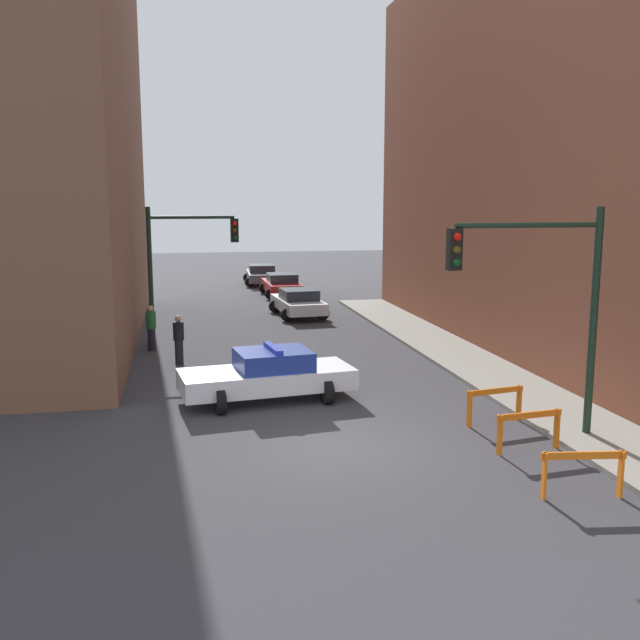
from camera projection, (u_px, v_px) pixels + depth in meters
The scene contains 13 objects.
ground_plane at pixel (335, 447), 15.94m from camera, with size 120.00×120.00×0.00m, color #38383D.
sidewalk_right at pixel (587, 428), 17.11m from camera, with size 2.40×44.00×0.12m.
traffic_light_near at pixel (548, 288), 15.80m from camera, with size 3.64×0.35×5.20m.
traffic_light_far at pixel (179, 255), 26.93m from camera, with size 3.44×0.35×5.20m.
police_car at pixel (269, 375), 19.53m from camera, with size 4.90×2.75×1.52m.
parked_car_near at pixel (298, 302), 33.61m from camera, with size 2.49×4.43×1.31m.
parked_car_mid at pixel (282, 284), 40.58m from camera, with size 2.32×4.33×1.31m.
parked_car_far at pixel (262, 274), 46.05m from camera, with size 2.40×4.38×1.31m.
pedestrian_crossing at pixel (179, 339), 23.82m from camera, with size 0.51×0.51×1.66m.
pedestrian_corner at pixel (151, 327), 25.97m from camera, with size 0.40×0.40×1.66m.
barrier_front at pixel (583, 466), 13.12m from camera, with size 1.59×0.37×0.90m.
barrier_mid at pixel (529, 424), 15.57m from camera, with size 1.60×0.32×0.90m.
barrier_back at pixel (495, 399), 17.51m from camera, with size 1.58×0.41×0.90m.
Camera 1 is at (-3.27, -14.89, 5.48)m, focal length 40.00 mm.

